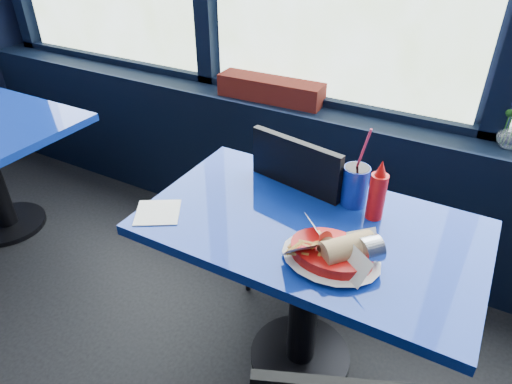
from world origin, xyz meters
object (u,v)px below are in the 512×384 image
Objects in this scene: near_table at (307,262)px; planter_box at (271,89)px; food_basket at (333,252)px; flower_vase at (512,132)px; soda_cup at (355,185)px; ketchup_bottle at (377,193)px; chair_near_back at (299,210)px.

near_table is 1.11m from planter_box.
food_basket is (0.76, -1.02, -0.07)m from planter_box.
near_table is at bearing -56.68° from planter_box.
flower_vase is 0.71× the size of soda_cup.
planter_box is 1.28m from food_basket.
food_basket is (0.14, -0.15, 0.22)m from near_table.
planter_box reaches higher than food_basket.
ketchup_bottle is at bearing -44.02° from planter_box.
flower_vase reaches higher than food_basket.
ketchup_bottle is at bearing -26.59° from soda_cup.
ketchup_bottle is at bearing -117.12° from flower_vase.
ketchup_bottle reaches higher than planter_box.
flower_vase is at bearing 55.59° from soda_cup.
near_table is 0.37m from ketchup_bottle.
food_basket is 1.53× the size of ketchup_bottle.
soda_cup is at bearing -124.41° from flower_vase.
near_table is 1.26× the size of chair_near_back.
soda_cup is (-0.05, 0.35, 0.04)m from food_basket.
soda_cup is at bearing 73.58° from food_basket.
planter_box is 1.08m from ketchup_bottle.
chair_near_back is 2.67× the size of food_basket.
near_table is at bearing -114.65° from soda_cup.
chair_near_back is at bearing 119.71° from near_table.
flower_vase reaches higher than chair_near_back.
flower_vase reaches higher than ketchup_bottle.
food_basket is at bearing -98.05° from ketchup_bottle.
flower_vase is at bearing 43.04° from food_basket.
ketchup_bottle is at bearing 166.15° from chair_near_back.
flower_vase is at bearing 62.88° from ketchup_bottle.
soda_cup is at bearing -45.66° from planter_box.
flower_vase is 0.83m from ketchup_bottle.
chair_near_back is 0.62m from food_basket.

